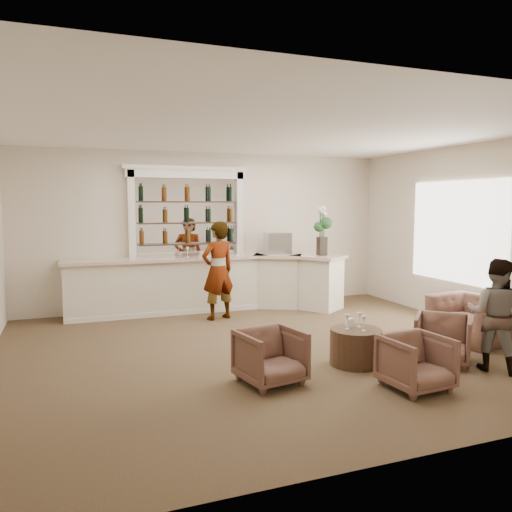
{
  "coord_description": "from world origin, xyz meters",
  "views": [
    {
      "loc": [
        -2.85,
        -6.91,
        2.22
      ],
      "look_at": [
        0.09,
        0.9,
        1.35
      ],
      "focal_mm": 35.0,
      "sensor_mm": 36.0,
      "label": 1
    }
  ],
  "objects_px": {
    "sommelier": "(218,271)",
    "espresso_machine": "(278,243)",
    "armchair_far": "(472,319)",
    "guest": "(495,315)",
    "cocktail_table": "(356,347)",
    "armchair_left": "(271,356)",
    "armchair_center": "(416,362)",
    "bar_counter": "(209,284)",
    "flower_vase": "(322,228)",
    "armchair_right": "(443,339)"
  },
  "relations": [
    {
      "from": "bar_counter",
      "to": "flower_vase",
      "type": "bearing_deg",
      "value": -14.79
    },
    {
      "from": "cocktail_table",
      "to": "armchair_center",
      "type": "bearing_deg",
      "value": -80.55
    },
    {
      "from": "cocktail_table",
      "to": "guest",
      "type": "height_order",
      "value": "guest"
    },
    {
      "from": "sommelier",
      "to": "armchair_center",
      "type": "distance_m",
      "value": 4.57
    },
    {
      "from": "flower_vase",
      "to": "armchair_center",
      "type": "bearing_deg",
      "value": -104.11
    },
    {
      "from": "bar_counter",
      "to": "sommelier",
      "type": "height_order",
      "value": "sommelier"
    },
    {
      "from": "armchair_right",
      "to": "armchair_far",
      "type": "relative_size",
      "value": 0.67
    },
    {
      "from": "cocktail_table",
      "to": "armchair_right",
      "type": "relative_size",
      "value": 0.95
    },
    {
      "from": "bar_counter",
      "to": "flower_vase",
      "type": "height_order",
      "value": "flower_vase"
    },
    {
      "from": "bar_counter",
      "to": "flower_vase",
      "type": "xyz_separation_m",
      "value": [
        2.3,
        -0.61,
        1.14
      ]
    },
    {
      "from": "flower_vase",
      "to": "cocktail_table",
      "type": "bearing_deg",
      "value": -110.75
    },
    {
      "from": "espresso_machine",
      "to": "flower_vase",
      "type": "distance_m",
      "value": 1.03
    },
    {
      "from": "sommelier",
      "to": "armchair_left",
      "type": "bearing_deg",
      "value": 67.62
    },
    {
      "from": "armchair_left",
      "to": "flower_vase",
      "type": "xyz_separation_m",
      "value": [
        2.7,
        3.74,
        1.38
      ]
    },
    {
      "from": "armchair_center",
      "to": "espresso_machine",
      "type": "height_order",
      "value": "espresso_machine"
    },
    {
      "from": "armchair_left",
      "to": "armchair_center",
      "type": "xyz_separation_m",
      "value": [
        1.56,
        -0.8,
        -0.01
      ]
    },
    {
      "from": "sommelier",
      "to": "armchair_far",
      "type": "relative_size",
      "value": 1.7
    },
    {
      "from": "armchair_center",
      "to": "armchair_far",
      "type": "relative_size",
      "value": 0.65
    },
    {
      "from": "cocktail_table",
      "to": "espresso_machine",
      "type": "xyz_separation_m",
      "value": [
        0.57,
        4.09,
        1.12
      ]
    },
    {
      "from": "sommelier",
      "to": "espresso_machine",
      "type": "xyz_separation_m",
      "value": [
        1.58,
        0.78,
        0.43
      ]
    },
    {
      "from": "guest",
      "to": "armchair_left",
      "type": "bearing_deg",
      "value": 45.62
    },
    {
      "from": "guest",
      "to": "flower_vase",
      "type": "relative_size",
      "value": 1.46
    },
    {
      "from": "sommelier",
      "to": "armchair_center",
      "type": "xyz_separation_m",
      "value": [
        1.19,
        -4.37,
        -0.61
      ]
    },
    {
      "from": "bar_counter",
      "to": "sommelier",
      "type": "xyz_separation_m",
      "value": [
        -0.03,
        -0.78,
        0.37
      ]
    },
    {
      "from": "sommelier",
      "to": "guest",
      "type": "bearing_deg",
      "value": 105.83
    },
    {
      "from": "sommelier",
      "to": "espresso_machine",
      "type": "distance_m",
      "value": 1.81
    },
    {
      "from": "armchair_far",
      "to": "guest",
      "type": "bearing_deg",
      "value": -43.92
    },
    {
      "from": "armchair_far",
      "to": "flower_vase",
      "type": "height_order",
      "value": "flower_vase"
    },
    {
      "from": "armchair_center",
      "to": "espresso_machine",
      "type": "xyz_separation_m",
      "value": [
        0.39,
        5.15,
        1.04
      ]
    },
    {
      "from": "guest",
      "to": "armchair_center",
      "type": "height_order",
      "value": "guest"
    },
    {
      "from": "sommelier",
      "to": "espresso_machine",
      "type": "bearing_deg",
      "value": -170.1
    },
    {
      "from": "bar_counter",
      "to": "espresso_machine",
      "type": "distance_m",
      "value": 1.74
    },
    {
      "from": "cocktail_table",
      "to": "flower_vase",
      "type": "distance_m",
      "value": 4.0
    },
    {
      "from": "guest",
      "to": "armchair_far",
      "type": "relative_size",
      "value": 1.35
    },
    {
      "from": "espresso_machine",
      "to": "armchair_far",
      "type": "bearing_deg",
      "value": -55.47
    },
    {
      "from": "cocktail_table",
      "to": "guest",
      "type": "bearing_deg",
      "value": -27.64
    },
    {
      "from": "cocktail_table",
      "to": "sommelier",
      "type": "relative_size",
      "value": 0.38
    },
    {
      "from": "bar_counter",
      "to": "armchair_center",
      "type": "xyz_separation_m",
      "value": [
        1.16,
        -5.15,
        -0.24
      ]
    },
    {
      "from": "espresso_machine",
      "to": "armchair_center",
      "type": "bearing_deg",
      "value": -85.84
    },
    {
      "from": "armchair_left",
      "to": "armchair_right",
      "type": "distance_m",
      "value": 2.56
    },
    {
      "from": "bar_counter",
      "to": "sommelier",
      "type": "bearing_deg",
      "value": -92.25
    },
    {
      "from": "flower_vase",
      "to": "armchair_right",
      "type": "bearing_deg",
      "value": -92.04
    },
    {
      "from": "guest",
      "to": "armchair_right",
      "type": "distance_m",
      "value": 0.77
    },
    {
      "from": "cocktail_table",
      "to": "armchair_center",
      "type": "relative_size",
      "value": 0.98
    },
    {
      "from": "armchair_left",
      "to": "armchair_right",
      "type": "relative_size",
      "value": 1.0
    },
    {
      "from": "armchair_center",
      "to": "armchair_right",
      "type": "distance_m",
      "value": 1.23
    },
    {
      "from": "armchair_left",
      "to": "armchair_center",
      "type": "bearing_deg",
      "value": -38.06
    },
    {
      "from": "bar_counter",
      "to": "armchair_left",
      "type": "height_order",
      "value": "bar_counter"
    },
    {
      "from": "cocktail_table",
      "to": "espresso_machine",
      "type": "distance_m",
      "value": 4.28
    },
    {
      "from": "cocktail_table",
      "to": "armchair_far",
      "type": "height_order",
      "value": "armchair_far"
    }
  ]
}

